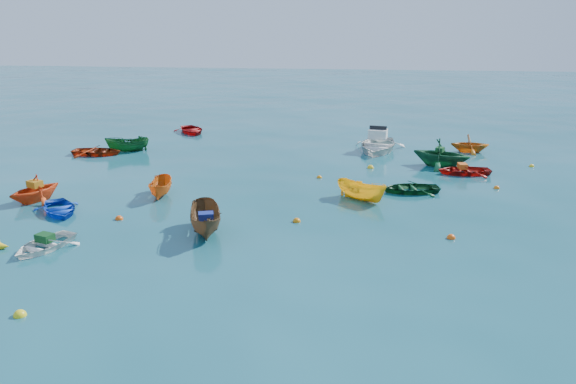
# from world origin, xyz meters

# --- Properties ---
(ground) EXTENTS (160.00, 160.00, 0.00)m
(ground) POSITION_xyz_m (0.00, 0.00, 0.00)
(ground) COLOR #0A454D
(ground) RESTS_ON ground
(dinghy_blue_sw) EXTENTS (3.37, 3.51, 0.59)m
(dinghy_blue_sw) POSITION_xyz_m (-10.13, 1.72, 0.00)
(dinghy_blue_sw) COLOR #0F3EC2
(dinghy_blue_sw) RESTS_ON ground
(dinghy_white_near) EXTENTS (2.64, 3.14, 0.56)m
(dinghy_white_near) POSITION_xyz_m (-8.56, -2.31, 0.00)
(dinghy_white_near) COLOR white
(dinghy_white_near) RESTS_ON ground
(sampan_brown_mid) EXTENTS (2.18, 3.60, 1.31)m
(sampan_brown_mid) POSITION_xyz_m (-2.77, 0.12, 0.00)
(sampan_brown_mid) COLOR brown
(sampan_brown_mid) RESTS_ON ground
(dinghy_orange_w) EXTENTS (3.18, 3.37, 1.40)m
(dinghy_orange_w) POSITION_xyz_m (-12.17, 3.22, 0.00)
(dinghy_orange_w) COLOR #EA4816
(dinghy_orange_w) RESTS_ON ground
(sampan_yellow_mid) EXTENTS (2.90, 2.44, 1.08)m
(sampan_yellow_mid) POSITION_xyz_m (3.56, 5.43, 0.00)
(sampan_yellow_mid) COLOR yellow
(sampan_yellow_mid) RESTS_ON ground
(dinghy_green_e) EXTENTS (3.24, 2.56, 0.61)m
(dinghy_green_e) POSITION_xyz_m (6.04, 7.11, 0.00)
(dinghy_green_e) COLOR #0F421F
(dinghy_green_e) RESTS_ON ground
(dinghy_red_nw) EXTENTS (3.29, 2.41, 0.66)m
(dinghy_red_nw) POSITION_xyz_m (-13.60, 12.84, 0.00)
(dinghy_red_nw) COLOR #A62D0D
(dinghy_red_nw) RESTS_ON ground
(sampan_orange_n) EXTENTS (1.40, 2.77, 1.02)m
(sampan_orange_n) POSITION_xyz_m (-6.39, 4.81, 0.00)
(sampan_orange_n) COLOR #CB5A13
(sampan_orange_n) RESTS_ON ground
(dinghy_green_n) EXTENTS (4.22, 3.97, 1.77)m
(dinghy_green_n) POSITION_xyz_m (8.27, 12.67, 0.00)
(dinghy_green_n) COLOR #13532C
(dinghy_green_n) RESTS_ON ground
(dinghy_red_ne) EXTENTS (3.22, 2.49, 0.62)m
(dinghy_red_ne) POSITION_xyz_m (9.37, 11.09, 0.00)
(dinghy_red_ne) COLOR #B2150E
(dinghy_red_ne) RESTS_ON ground
(dinghy_red_far) EXTENTS (3.77, 4.05, 0.68)m
(dinghy_red_far) POSITION_xyz_m (-9.61, 20.76, 0.00)
(dinghy_red_far) COLOR #AC0E0F
(dinghy_red_far) RESTS_ON ground
(dinghy_orange_far) EXTENTS (2.48, 2.15, 1.29)m
(dinghy_orange_far) POSITION_xyz_m (10.67, 16.81, 0.00)
(dinghy_orange_far) COLOR #BF6212
(dinghy_orange_far) RESTS_ON ground
(sampan_green_far) EXTENTS (3.03, 2.04, 1.10)m
(sampan_green_far) POSITION_xyz_m (-11.99, 14.01, 0.00)
(sampan_green_far) COLOR #145522
(sampan_green_far) RESTS_ON ground
(motorboat_white) EXTENTS (4.19, 5.31, 1.60)m
(motorboat_white) POSITION_xyz_m (4.58, 16.42, 0.00)
(motorboat_white) COLOR silver
(motorboat_white) RESTS_ON ground
(tarp_green_a) EXTENTS (0.74, 0.64, 0.30)m
(tarp_green_a) POSITION_xyz_m (-8.53, -2.22, 0.43)
(tarp_green_a) COLOR #10411A
(tarp_green_a) RESTS_ON dinghy_white_near
(tarp_blue_a) EXTENTS (0.72, 0.62, 0.30)m
(tarp_blue_a) POSITION_xyz_m (-2.73, -0.03, 0.80)
(tarp_blue_a) COLOR navy
(tarp_blue_a) RESTS_ON sampan_brown_mid
(tarp_orange_a) EXTENTS (0.81, 0.73, 0.32)m
(tarp_orange_a) POSITION_xyz_m (-12.15, 3.26, 0.86)
(tarp_orange_a) COLOR #BB6F13
(tarp_orange_a) RESTS_ON dinghy_orange_w
(tarp_green_b) EXTENTS (0.61, 0.68, 0.27)m
(tarp_green_b) POSITION_xyz_m (8.17, 12.71, 1.02)
(tarp_green_b) COLOR #124A1E
(tarp_green_b) RESTS_ON dinghy_green_n
(tarp_orange_b) EXTENTS (0.54, 0.67, 0.30)m
(tarp_orange_b) POSITION_xyz_m (9.28, 11.08, 0.46)
(tarp_orange_b) COLOR #D95616
(tarp_orange_b) RESTS_ON dinghy_red_ne
(buoy_or_a) EXTENTS (0.35, 0.35, 0.35)m
(buoy_or_a) POSITION_xyz_m (-7.07, 1.24, 0.00)
(buoy_or_a) COLOR #E54C0C
(buoy_or_a) RESTS_ON ground
(buoy_ye_a) EXTENTS (0.39, 0.39, 0.39)m
(buoy_ye_a) POSITION_xyz_m (-6.52, -7.20, 0.00)
(buoy_ye_a) COLOR yellow
(buoy_ye_a) RESTS_ON ground
(buoy_or_b) EXTENTS (0.35, 0.35, 0.35)m
(buoy_or_b) POSITION_xyz_m (7.21, 0.83, 0.00)
(buoy_or_b) COLOR #F2530D
(buoy_or_b) RESTS_ON ground
(buoy_or_c) EXTENTS (0.35, 0.35, 0.35)m
(buoy_or_c) POSITION_xyz_m (0.78, 1.95, 0.00)
(buoy_or_c) COLOR orange
(buoy_or_c) RESTS_ON ground
(buoy_ye_c) EXTENTS (0.39, 0.39, 0.39)m
(buoy_ye_c) POSITION_xyz_m (4.09, 11.71, 0.00)
(buoy_ye_c) COLOR yellow
(buoy_ye_c) RESTS_ON ground
(buoy_or_d) EXTENTS (0.31, 0.31, 0.31)m
(buoy_or_d) POSITION_xyz_m (10.60, 8.32, 0.00)
(buoy_or_d) COLOR orange
(buoy_or_d) RESTS_ON ground
(buoy_ye_d) EXTENTS (0.35, 0.35, 0.35)m
(buoy_ye_d) POSITION_xyz_m (-12.84, 13.13, 0.00)
(buoy_ye_d) COLOR yellow
(buoy_ye_d) RESTS_ON ground
(buoy_or_e) EXTENTS (0.29, 0.29, 0.29)m
(buoy_or_e) POSITION_xyz_m (1.22, 9.17, 0.00)
(buoy_or_e) COLOR orange
(buoy_or_e) RESTS_ON ground
(buoy_ye_e) EXTENTS (0.30, 0.30, 0.30)m
(buoy_ye_e) POSITION_xyz_m (13.71, 13.31, 0.00)
(buoy_ye_e) COLOR yellow
(buoy_ye_e) RESTS_ON ground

